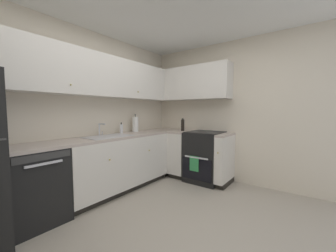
% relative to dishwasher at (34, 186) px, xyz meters
% --- Properties ---
extents(ground_plane, '(3.92, 3.47, 0.02)m').
position_rel_dishwasher_xyz_m(ground_plane, '(0.77, -1.43, -0.44)').
color(ground_plane, '#A89E8E').
extents(wall_back, '(4.02, 0.05, 2.53)m').
position_rel_dishwasher_xyz_m(wall_back, '(0.77, 0.33, 0.83)').
color(wall_back, beige).
rests_on(wall_back, ground_plane).
extents(wall_right, '(0.05, 3.57, 2.53)m').
position_rel_dishwasher_xyz_m(wall_right, '(2.75, -1.43, 0.83)').
color(wall_right, beige).
rests_on(wall_right, ground_plane).
extents(dishwasher, '(0.60, 0.63, 0.86)m').
position_rel_dishwasher_xyz_m(dishwasher, '(0.00, 0.00, 0.00)').
color(dishwasher, black).
rests_on(dishwasher, ground_plane).
extents(lower_cabinets_back, '(1.82, 0.62, 0.86)m').
position_rel_dishwasher_xyz_m(lower_cabinets_back, '(1.22, 0.00, 0.00)').
color(lower_cabinets_back, silver).
rests_on(lower_cabinets_back, ground_plane).
extents(countertop_back, '(3.03, 0.60, 0.03)m').
position_rel_dishwasher_xyz_m(countertop_back, '(1.21, 0.00, 0.45)').
color(countertop_back, '#B7A89E').
rests_on(countertop_back, lower_cabinets_back).
extents(lower_cabinets_right, '(0.62, 1.10, 0.86)m').
position_rel_dishwasher_xyz_m(lower_cabinets_right, '(2.43, -0.73, 0.00)').
color(lower_cabinets_right, silver).
rests_on(lower_cabinets_right, ground_plane).
extents(countertop_right, '(0.60, 1.10, 0.03)m').
position_rel_dishwasher_xyz_m(countertop_right, '(2.43, -0.73, 0.45)').
color(countertop_right, '#B7A89E').
rests_on(countertop_right, lower_cabinets_right).
extents(oven_range, '(0.68, 0.62, 1.05)m').
position_rel_dishwasher_xyz_m(oven_range, '(2.45, -0.94, 0.02)').
color(oven_range, black).
rests_on(oven_range, ground_plane).
extents(upper_cabinets_back, '(2.71, 0.34, 0.63)m').
position_rel_dishwasher_xyz_m(upper_cabinets_back, '(1.05, 0.14, 1.39)').
color(upper_cabinets_back, silver).
extents(upper_cabinets_right, '(0.32, 1.63, 0.63)m').
position_rel_dishwasher_xyz_m(upper_cabinets_right, '(2.57, -0.52, 1.39)').
color(upper_cabinets_right, silver).
extents(sink, '(0.69, 0.40, 0.10)m').
position_rel_dishwasher_xyz_m(sink, '(1.01, -0.03, 0.43)').
color(sink, '#B7B7BC').
rests_on(sink, countertop_back).
extents(faucet, '(0.07, 0.16, 0.20)m').
position_rel_dishwasher_xyz_m(faucet, '(1.02, 0.18, 0.58)').
color(faucet, silver).
rests_on(faucet, countertop_back).
extents(soap_bottle, '(0.06, 0.06, 0.19)m').
position_rel_dishwasher_xyz_m(soap_bottle, '(1.44, 0.18, 0.55)').
color(soap_bottle, silver).
rests_on(soap_bottle, countertop_back).
extents(paper_towel_roll, '(0.11, 0.11, 0.34)m').
position_rel_dishwasher_xyz_m(paper_towel_roll, '(1.76, 0.16, 0.61)').
color(paper_towel_roll, white).
rests_on(paper_towel_roll, countertop_back).
extents(oil_bottle, '(0.06, 0.06, 0.25)m').
position_rel_dishwasher_xyz_m(oil_bottle, '(2.43, -0.46, 0.58)').
color(oil_bottle, black).
rests_on(oil_bottle, countertop_right).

